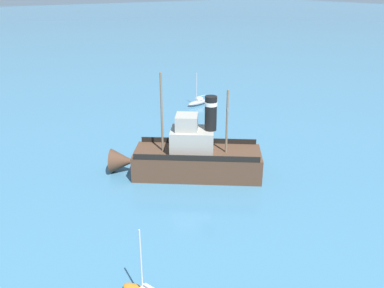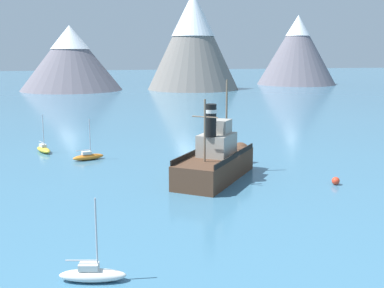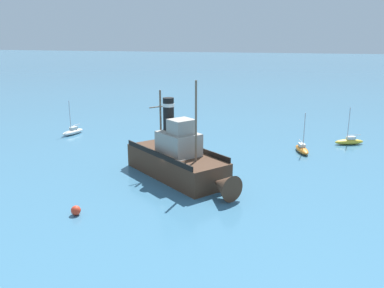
{
  "view_description": "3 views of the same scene",
  "coord_description": "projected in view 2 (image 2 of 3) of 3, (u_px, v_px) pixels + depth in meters",
  "views": [
    {
      "loc": [
        -30.26,
        20.09,
        17.42
      ],
      "look_at": [
        0.62,
        -1.1,
        2.31
      ],
      "focal_mm": 38.0,
      "sensor_mm": 36.0,
      "label": 1
    },
    {
      "loc": [
        -15.08,
        -45.81,
        12.77
      ],
      "look_at": [
        -2.93,
        3.04,
        3.09
      ],
      "focal_mm": 45.0,
      "sensor_mm": 36.0,
      "label": 2
    },
    {
      "loc": [
        35.56,
        11.44,
        13.76
      ],
      "look_at": [
        -1.6,
        1.27,
        3.41
      ],
      "focal_mm": 38.0,
      "sensor_mm": 36.0,
      "label": 3
    }
  ],
  "objects": [
    {
      "name": "mountain_ridge",
      "position": [
        80.0,
        47.0,
        157.03
      ],
      "size": [
        179.45,
        55.37,
        32.51
      ],
      "color": "#56545B",
      "rests_on": "ground"
    },
    {
      "name": "sailboat_white",
      "position": [
        92.0,
        274.0,
        27.13
      ],
      "size": [
        3.95,
        1.98,
        4.9
      ],
      "color": "white",
      "rests_on": "ground"
    },
    {
      "name": "old_tugboat",
      "position": [
        217.0,
        160.0,
        49.19
      ],
      "size": [
        11.52,
        13.43,
        9.9
      ],
      "color": "#4C3323",
      "rests_on": "ground"
    },
    {
      "name": "sailboat_yellow",
      "position": [
        44.0,
        149.0,
        61.92
      ],
      "size": [
        2.45,
        3.93,
        4.9
      ],
      "color": "gold",
      "rests_on": "ground"
    },
    {
      "name": "ground_plane",
      "position": [
        227.0,
        177.0,
        49.65
      ],
      "size": [
        600.0,
        600.0,
        0.0
      ],
      "primitive_type": "plane",
      "color": "teal"
    },
    {
      "name": "mooring_buoy",
      "position": [
        336.0,
        181.0,
        46.85
      ],
      "size": [
        0.77,
        0.77,
        0.77
      ],
      "primitive_type": "sphere",
      "color": "red",
      "rests_on": "ground"
    },
    {
      "name": "sailboat_orange",
      "position": [
        88.0,
        156.0,
        57.6
      ],
      "size": [
        3.96,
        2.19,
        4.9
      ],
      "color": "orange",
      "rests_on": "ground"
    }
  ]
}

